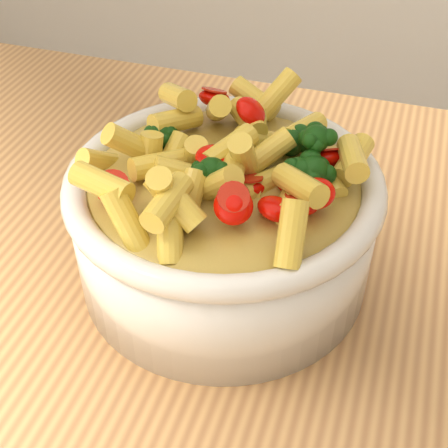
% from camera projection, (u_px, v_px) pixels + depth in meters
% --- Properties ---
extents(table, '(1.20, 0.80, 0.90)m').
position_uv_depth(table, '(117.00, 329.00, 0.67)').
color(table, tan).
rests_on(table, ground).
extents(serving_bowl, '(0.27, 0.27, 0.12)m').
position_uv_depth(serving_bowl, '(224.00, 223.00, 0.56)').
color(serving_bowl, white).
rests_on(serving_bowl, table).
extents(pasta_salad, '(0.22, 0.22, 0.05)m').
position_uv_depth(pasta_salad, '(224.00, 155.00, 0.51)').
color(pasta_salad, '#F0C64B').
rests_on(pasta_salad, serving_bowl).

